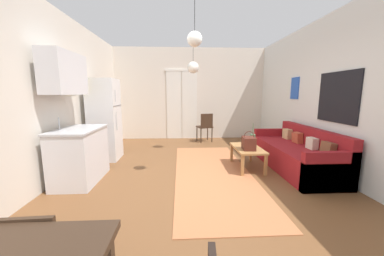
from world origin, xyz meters
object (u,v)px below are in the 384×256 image
(dining_chair_near, at_px, (37,256))
(coffee_table, at_px, (247,150))
(refrigerator, at_px, (105,120))
(pendant_lamp_far, at_px, (193,67))
(bamboo_vase, at_px, (252,140))
(handbag, at_px, (249,143))
(pendant_lamp_near, at_px, (195,39))
(accent_chair, at_px, (205,126))
(couch, at_px, (297,155))

(dining_chair_near, bearing_deg, coffee_table, -130.42)
(coffee_table, relative_size, dining_chair_near, 1.13)
(refrigerator, bearing_deg, pendant_lamp_far, 12.72)
(pendant_lamp_far, bearing_deg, dining_chair_near, -106.55)
(bamboo_vase, distance_m, handbag, 0.30)
(pendant_lamp_near, bearing_deg, bamboo_vase, 28.62)
(pendant_lamp_far, bearing_deg, pendant_lamp_near, -92.70)
(pendant_lamp_far, bearing_deg, accent_chair, 69.45)
(accent_chair, distance_m, pendant_lamp_far, 2.01)
(coffee_table, xyz_separation_m, dining_chair_near, (-2.20, -2.81, 0.11))
(pendant_lamp_far, bearing_deg, refrigerator, -167.28)
(handbag, bearing_deg, accent_chair, 101.56)
(coffee_table, bearing_deg, pendant_lamp_near, -152.43)
(couch, distance_m, refrigerator, 4.09)
(coffee_table, relative_size, accent_chair, 1.04)
(refrigerator, height_order, accent_chair, refrigerator)
(pendant_lamp_near, bearing_deg, coffee_table, 27.57)
(couch, height_order, accent_chair, accent_chair)
(coffee_table, bearing_deg, pendant_lamp_far, 129.00)
(couch, height_order, pendant_lamp_near, pendant_lamp_near)
(bamboo_vase, xyz_separation_m, pendant_lamp_near, (-1.20, -0.66, 1.75))
(refrigerator, distance_m, pendant_lamp_far, 2.35)
(coffee_table, height_order, handbag, handbag)
(couch, xyz_separation_m, refrigerator, (-3.95, 0.85, 0.61))
(bamboo_vase, height_order, accent_chair, bamboo_vase)
(handbag, height_order, pendant_lamp_far, pendant_lamp_far)
(dining_chair_near, bearing_deg, pendant_lamp_far, -108.99)
(handbag, relative_size, pendant_lamp_far, 0.37)
(refrigerator, xyz_separation_m, pendant_lamp_near, (1.90, -1.34, 1.40))
(coffee_table, distance_m, dining_chair_near, 3.57)
(pendant_lamp_near, bearing_deg, pendant_lamp_far, 87.30)
(bamboo_vase, xyz_separation_m, handbag, (-0.16, -0.26, -0.00))
(refrigerator, distance_m, accent_chair, 2.93)
(bamboo_vase, distance_m, dining_chair_near, 3.72)
(coffee_table, distance_m, accent_chair, 2.46)
(handbag, xyz_separation_m, dining_chair_near, (-2.16, -2.65, -0.07))
(bamboo_vase, height_order, pendant_lamp_far, pendant_lamp_far)
(accent_chair, bearing_deg, pendant_lamp_near, 63.86)
(couch, relative_size, pendant_lamp_far, 2.28)
(pendant_lamp_near, distance_m, pendant_lamp_far, 1.81)
(couch, height_order, dining_chair_near, couch)
(coffee_table, bearing_deg, accent_chair, 103.10)
(coffee_table, relative_size, pendant_lamp_near, 1.26)
(coffee_table, height_order, pendant_lamp_near, pendant_lamp_near)
(couch, xyz_separation_m, dining_chair_near, (-3.17, -2.74, 0.20))
(handbag, xyz_separation_m, pendant_lamp_near, (-1.05, -0.40, 1.75))
(refrigerator, bearing_deg, dining_chair_near, -77.74)
(coffee_table, relative_size, refrigerator, 0.51)
(bamboo_vase, bearing_deg, pendant_lamp_near, -151.38)
(pendant_lamp_near, xyz_separation_m, pendant_lamp_far, (0.08, 1.79, -0.22))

